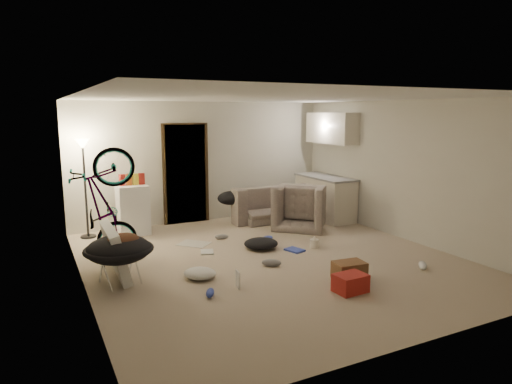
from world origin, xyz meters
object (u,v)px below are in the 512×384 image
kitchen_counter (325,198)px  juicer (314,243)px  armchair (303,211)px  bicycle (106,231)px  tv_box (115,252)px  drink_case_b (350,283)px  mini_fridge (133,209)px  saucer_chair (119,256)px  sofa (271,206)px  floor_lamp (84,167)px  drink_case_a (349,270)px

kitchen_counter → juicer: (-1.46, -1.77, -0.35)m
armchair → bicycle: bearing=50.8°
kitchen_counter → tv_box: size_ratio=1.38×
drink_case_b → armchair: bearing=64.3°
tv_box → juicer: tv_box is taller
mini_fridge → kitchen_counter: bearing=-6.8°
armchair → tv_box: (-3.89, -1.24, 0.04)m
saucer_chair → juicer: bearing=3.5°
armchair → drink_case_b: 3.44m
kitchen_counter → bicycle: size_ratio=0.83×
sofa → tv_box: 4.21m
floor_lamp → drink_case_a: (2.97, -3.88, -1.19)m
mini_fridge → floor_lamp: bearing=174.0°
armchair → tv_box: tv_box is taller
floor_lamp → saucer_chair: 2.78m
mini_fridge → juicer: (2.56, -2.32, -0.38)m
sofa → drink_case_b: size_ratio=4.73×
floor_lamp → drink_case_b: 5.18m
sofa → armchair: 0.92m
floor_lamp → bicycle: (0.10, -1.52, -0.83)m
armchair → mini_fridge: size_ratio=1.06×
armchair → floor_lamp: bearing=29.2°
saucer_chair → drink_case_a: bearing=-23.6°
kitchen_counter → drink_case_b: bearing=-120.6°
bicycle → juicer: bicycle is taller
mini_fridge → tv_box: bearing=-106.8°
floor_lamp → armchair: bearing=-15.1°
tv_box → bicycle: bearing=91.0°
floor_lamp → saucer_chair: floor_lamp is taller
mini_fridge → drink_case_b: size_ratio=2.32×
bicycle → saucer_chair: bicycle is taller
bicycle → drink_case_a: 3.73m
juicer → saucer_chair: bearing=-176.5°
armchair → drink_case_b: (-1.30, -3.18, -0.21)m
sofa → juicer: 2.26m
mini_fridge → juicer: size_ratio=4.47×
floor_lamp → armchair: (3.99, -1.08, -0.98)m
bicycle → floor_lamp: bearing=11.0°
tv_box → saucer_chair: bearing=-89.0°
armchair → saucer_chair: bearing=65.9°
sofa → saucer_chair: saucer_chair is taller
floor_lamp → bicycle: floor_lamp is taller
bicycle → armchair: bearing=-76.2°
bicycle → juicer: bearing=-98.1°
armchair → kitchen_counter: bearing=-108.5°
bicycle → drink_case_a: size_ratio=4.27×
kitchen_counter → tv_box: bearing=-160.6°
kitchen_counter → drink_case_b: 4.21m
floor_lamp → mini_fridge: floor_lamp is taller
saucer_chair → floor_lamp: bearing=92.2°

